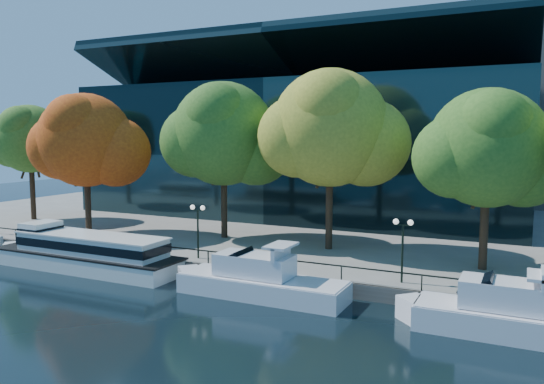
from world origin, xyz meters
The scene contains 14 objects.
ground centered at (0.00, 0.00, 0.00)m, with size 160.00×160.00×0.00m, color black.
promenade centered at (0.00, 36.38, 0.50)m, with size 90.00×67.08×1.00m.
railing centered at (0.00, 3.25, 1.94)m, with size 88.20×0.08×0.99m.
convention_building centered at (-4.00, 31.79, 8.51)m, with size 50.00×24.57×21.43m.
tour_boat centered at (-10.11, 1.21, 1.42)m, with size 17.56×3.92×3.33m.
cruiser_near centered at (5.07, 0.85, 1.09)m, with size 12.13×3.12×3.51m.
cruiser_far centered at (19.69, 0.52, 1.15)m, with size 11.09×3.07×3.62m.
tree_0 centered at (-28.31, 12.19, 9.65)m, with size 9.21×7.55×12.51m.
tree_1 centered at (-16.54, 8.52, 9.57)m, with size 10.85×8.90×13.10m.
tree_2 centered at (-3.95, 12.36, 10.14)m, with size 11.54×9.46×13.95m.
tree_3 centered at (6.23, 11.85, 10.59)m, with size 11.75×9.64×14.49m.
tree_4 centered at (18.03, 10.21, 9.19)m, with size 10.10×8.28×12.40m.
lamp_1 centered at (-1.69, 4.50, 3.98)m, with size 1.26×0.36×4.03m.
lamp_2 centered at (13.55, 4.50, 3.98)m, with size 1.26×0.36×4.03m.
Camera 1 is at (20.36, -28.31, 10.23)m, focal length 35.00 mm.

